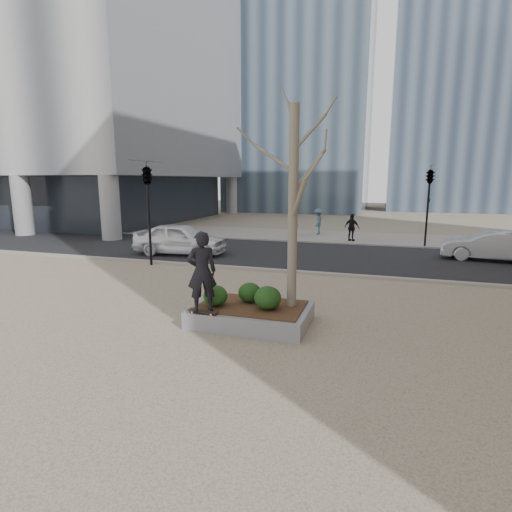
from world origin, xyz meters
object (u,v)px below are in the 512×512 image
(skateboard, at_px, (203,312))
(skateboarder, at_px, (202,272))
(police_car, at_px, (180,239))
(planter, at_px, (251,315))

(skateboard, relative_size, skateboarder, 0.40)
(police_car, bearing_deg, skateboard, -154.98)
(skateboarder, bearing_deg, planter, -170.19)
(skateboard, bearing_deg, skateboarder, 93.20)
(skateboard, distance_m, skateboarder, 1.02)
(planter, relative_size, skateboarder, 1.52)
(planter, xyz_separation_m, skateboard, (-0.96, -0.88, 0.26))
(police_car, bearing_deg, skateboarder, -154.98)
(skateboard, bearing_deg, planter, 45.56)
(skateboarder, distance_m, police_car, 10.65)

